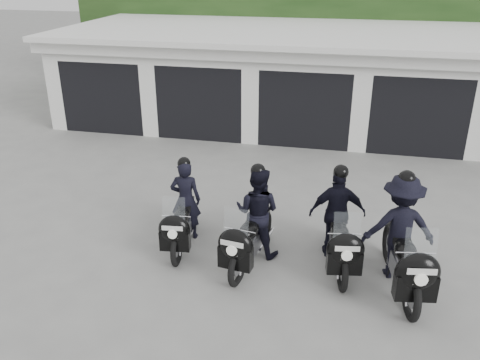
% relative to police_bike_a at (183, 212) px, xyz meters
% --- Properties ---
extents(ground, '(80.00, 80.00, 0.00)m').
position_rel_police_bike_a_xyz_m(ground, '(1.65, 0.42, -0.69)').
color(ground, gray).
rests_on(ground, ground).
extents(garage_block, '(16.40, 6.80, 2.96)m').
position_rel_police_bike_a_xyz_m(garage_block, '(1.65, 8.47, 0.74)').
color(garage_block, white).
rests_on(garage_block, ground).
extents(background_vegetation, '(20.00, 3.90, 5.80)m').
position_rel_police_bike_a_xyz_m(background_vegetation, '(2.02, 13.33, 2.08)').
color(background_vegetation, '#193513').
rests_on(background_vegetation, ground).
extents(police_bike_a, '(0.74, 1.99, 1.73)m').
position_rel_police_bike_a_xyz_m(police_bike_a, '(0.00, 0.00, 0.00)').
color(police_bike_a, black).
rests_on(police_bike_a, ground).
extents(police_bike_b, '(0.95, 2.12, 1.85)m').
position_rel_police_bike_a_xyz_m(police_bike_b, '(1.40, -0.21, 0.09)').
color(police_bike_b, black).
rests_on(police_bike_b, ground).
extents(police_bike_c, '(1.09, 2.12, 1.86)m').
position_rel_police_bike_a_xyz_m(police_bike_c, '(2.88, 0.05, 0.10)').
color(police_bike_c, black).
rests_on(police_bike_c, ground).
extents(police_bike_d, '(1.30, 2.31, 2.02)m').
position_rel_police_bike_a_xyz_m(police_bike_d, '(3.93, -0.38, 0.17)').
color(police_bike_d, black).
rests_on(police_bike_d, ground).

